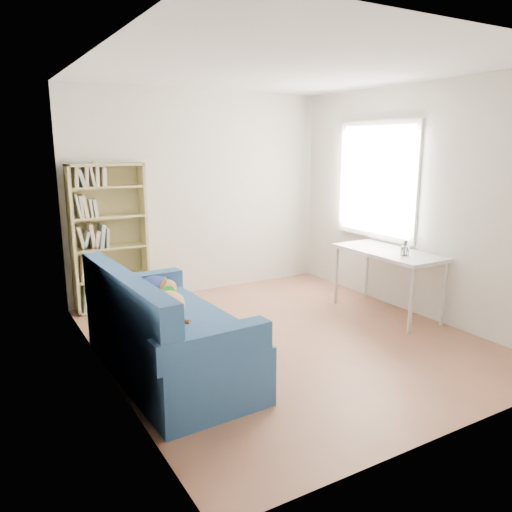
{
  "coord_description": "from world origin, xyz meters",
  "views": [
    {
      "loc": [
        -2.66,
        -3.98,
        1.94
      ],
      "look_at": [
        -0.23,
        0.18,
        0.85
      ],
      "focal_mm": 35.0,
      "sensor_mm": 36.0,
      "label": 1
    }
  ],
  "objects_px": {
    "bookshelf": "(110,243)",
    "pen_cup": "(405,250)",
    "sofa": "(164,335)",
    "desk": "(388,256)"
  },
  "relations": [
    {
      "from": "bookshelf",
      "to": "pen_cup",
      "type": "relative_size",
      "value": 9.98
    },
    {
      "from": "sofa",
      "to": "pen_cup",
      "type": "xyz_separation_m",
      "value": [
        2.72,
        -0.08,
        0.46
      ]
    },
    {
      "from": "desk",
      "to": "sofa",
      "type": "bearing_deg",
      "value": -175.91
    },
    {
      "from": "bookshelf",
      "to": "sofa",
      "type": "bearing_deg",
      "value": -92.12
    },
    {
      "from": "pen_cup",
      "to": "sofa",
      "type": "bearing_deg",
      "value": 178.35
    },
    {
      "from": "desk",
      "to": "pen_cup",
      "type": "height_order",
      "value": "pen_cup"
    },
    {
      "from": "desk",
      "to": "pen_cup",
      "type": "xyz_separation_m",
      "value": [
        -0.03,
        -0.28,
        0.13
      ]
    },
    {
      "from": "sofa",
      "to": "bookshelf",
      "type": "xyz_separation_m",
      "value": [
        0.07,
        2.0,
        0.44
      ]
    },
    {
      "from": "sofa",
      "to": "bookshelf",
      "type": "height_order",
      "value": "bookshelf"
    },
    {
      "from": "pen_cup",
      "to": "desk",
      "type": "bearing_deg",
      "value": 82.98
    }
  ]
}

